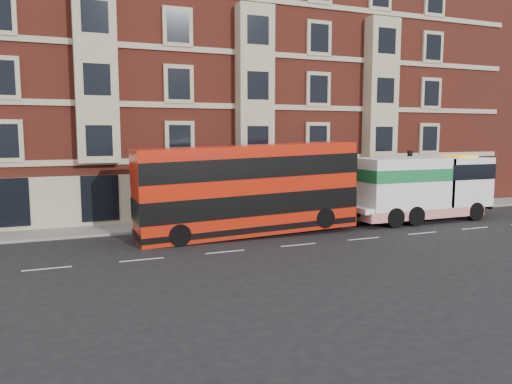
% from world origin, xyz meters
% --- Properties ---
extents(ground, '(120.00, 120.00, 0.00)m').
position_xyz_m(ground, '(0.00, 0.00, 0.00)').
color(ground, black).
rests_on(ground, ground).
extents(sidewalk, '(90.00, 3.00, 0.15)m').
position_xyz_m(sidewalk, '(0.00, 7.50, 0.07)').
color(sidewalk, slate).
rests_on(sidewalk, ground).
extents(victorian_terrace, '(45.00, 12.00, 20.40)m').
position_xyz_m(victorian_terrace, '(0.50, 15.00, 10.07)').
color(victorian_terrace, maroon).
rests_on(victorian_terrace, ground).
extents(lamp_post_west, '(0.35, 0.15, 4.35)m').
position_xyz_m(lamp_post_west, '(-6.00, 6.20, 2.68)').
color(lamp_post_west, black).
rests_on(lamp_post_west, sidewalk).
extents(lamp_post_east, '(0.35, 0.15, 4.35)m').
position_xyz_m(lamp_post_east, '(12.00, 6.20, 2.68)').
color(lamp_post_east, black).
rests_on(lamp_post_east, sidewalk).
extents(double_decker_bus, '(12.50, 2.87, 5.06)m').
position_xyz_m(double_decker_bus, '(-1.51, 3.31, 2.68)').
color(double_decker_bus, red).
rests_on(double_decker_bus, ground).
extents(tow_truck, '(10.02, 2.96, 4.17)m').
position_xyz_m(tow_truck, '(10.56, 3.31, 2.21)').
color(tow_truck, white).
rests_on(tow_truck, ground).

